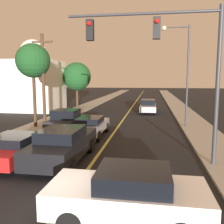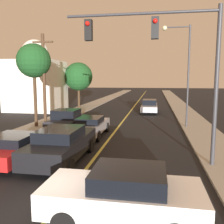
{
  "view_description": "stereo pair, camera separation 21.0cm",
  "coord_description": "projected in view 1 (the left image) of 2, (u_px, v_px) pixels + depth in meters",
  "views": [
    {
      "loc": [
        2.61,
        -6.19,
        3.8
      ],
      "look_at": [
        0.0,
        10.1,
        1.6
      ],
      "focal_mm": 40.0,
      "sensor_mm": 36.0,
      "label": 1
    },
    {
      "loc": [
        2.81,
        -6.15,
        3.8
      ],
      "look_at": [
        0.0,
        10.1,
        1.6
      ],
      "focal_mm": 40.0,
      "sensor_mm": 36.0,
      "label": 2
    }
  ],
  "objects": [
    {
      "name": "utility_pole_left",
      "position": [
        43.0,
        79.0,
        18.82
      ],
      "size": [
        1.6,
        0.24,
        7.0
      ],
      "color": "#422D1E",
      "rests_on": "ground"
    },
    {
      "name": "car_crossing_right",
      "position": [
        129.0,
        194.0,
        6.64
      ],
      "size": [
        4.25,
        2.01,
        1.46
      ],
      "rotation": [
        0.0,
        0.0,
        1.57
      ],
      "color": "white",
      "rests_on": "ground"
    },
    {
      "name": "domed_building_left",
      "position": [
        34.0,
        81.0,
        29.9
      ],
      "size": [
        5.87,
        5.87,
        8.4
      ],
      "color": "silver",
      "rests_on": "ground"
    },
    {
      "name": "tree_left_near",
      "position": [
        33.0,
        61.0,
        18.77
      ],
      "size": [
        2.57,
        2.57,
        6.33
      ],
      "color": "#3D2B1C",
      "rests_on": "ground"
    },
    {
      "name": "ground_plane",
      "position": [
        55.0,
        216.0,
        6.97
      ],
      "size": [
        200.0,
        200.0,
        0.0
      ],
      "primitive_type": "plane",
      "color": "black"
    },
    {
      "name": "traffic_signal_mast",
      "position": [
        168.0,
        52.0,
        10.56
      ],
      "size": [
        6.51,
        0.42,
        6.66
      ],
      "color": "#333338",
      "rests_on": "ground"
    },
    {
      "name": "car_near_lane_second",
      "position": [
        91.0,
        126.0,
        16.61
      ],
      "size": [
        1.84,
        4.62,
        1.3
      ],
      "color": "#A5A8B2",
      "rests_on": "ground"
    },
    {
      "name": "car_outer_lane_front",
      "position": [
        16.0,
        147.0,
        11.47
      ],
      "size": [
        2.1,
        4.38,
        1.28
      ],
      "color": "red",
      "rests_on": "ground"
    },
    {
      "name": "streetlamp_right",
      "position": [
        182.0,
        63.0,
        18.95
      ],
      "size": [
        2.1,
        0.36,
        7.67
      ],
      "color": "#333338",
      "rests_on": "ground"
    },
    {
      "name": "sidewalk_left",
      "position": [
        100.0,
        101.0,
        43.16
      ],
      "size": [
        2.5,
        80.0,
        0.12
      ],
      "color": "#9E998E",
      "rests_on": "ground"
    },
    {
      "name": "car_near_lane_front",
      "position": [
        63.0,
        144.0,
        11.45
      ],
      "size": [
        2.06,
        5.13,
        1.59
      ],
      "color": "black",
      "rests_on": "ground"
    },
    {
      "name": "road_surface",
      "position": [
        136.0,
        101.0,
        42.2
      ],
      "size": [
        9.83,
        80.0,
        0.01
      ],
      "color": "black",
      "rests_on": "ground"
    },
    {
      "name": "car_far_oncoming",
      "position": [
        148.0,
        106.0,
        28.28
      ],
      "size": [
        1.85,
        5.04,
        1.46
      ],
      "rotation": [
        0.0,
        0.0,
        3.14
      ],
      "color": "#A5A8B2",
      "rests_on": "ground"
    },
    {
      "name": "tree_left_far",
      "position": [
        77.0,
        77.0,
        32.15
      ],
      "size": [
        3.63,
        3.63,
        5.78
      ],
      "color": "#3D2B1C",
      "rests_on": "ground"
    },
    {
      "name": "sidewalk_right",
      "position": [
        173.0,
        102.0,
        41.23
      ],
      "size": [
        2.5,
        80.0,
        0.12
      ],
      "color": "#9E998E",
      "rests_on": "ground"
    },
    {
      "name": "car_outer_lane_second",
      "position": [
        67.0,
        120.0,
        18.29
      ],
      "size": [
        2.05,
        4.14,
        1.58
      ],
      "color": "black",
      "rests_on": "ground"
    }
  ]
}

